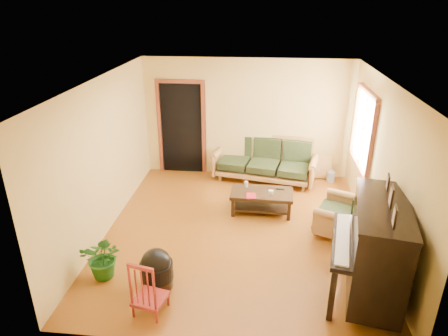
# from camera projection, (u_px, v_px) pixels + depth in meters

# --- Properties ---
(floor) EXTENTS (5.00, 5.00, 0.00)m
(floor) POSITION_uv_depth(u_px,v_px,m) (238.00, 231.00, 6.94)
(floor) COLOR #67350D
(floor) RESTS_ON ground
(doorway) EXTENTS (1.08, 0.16, 2.05)m
(doorway) POSITION_uv_depth(u_px,v_px,m) (182.00, 129.00, 8.94)
(doorway) COLOR black
(doorway) RESTS_ON floor
(window) EXTENTS (0.12, 1.36, 1.46)m
(window) POSITION_uv_depth(u_px,v_px,m) (364.00, 130.00, 7.33)
(window) COLOR white
(window) RESTS_ON right_wall
(sofa) EXTENTS (2.34, 1.34, 0.94)m
(sofa) POSITION_uv_depth(u_px,v_px,m) (264.00, 160.00, 8.69)
(sofa) COLOR olive
(sofa) RESTS_ON floor
(coffee_table) EXTENTS (1.16, 0.66, 0.42)m
(coffee_table) POSITION_uv_depth(u_px,v_px,m) (261.00, 202.00, 7.50)
(coffee_table) COLOR black
(coffee_table) RESTS_ON floor
(armchair) EXTENTS (1.12, 1.14, 0.88)m
(armchair) POSITION_uv_depth(u_px,v_px,m) (340.00, 209.00, 6.75)
(armchair) COLOR olive
(armchair) RESTS_ON floor
(piano) EXTENTS (1.19, 1.69, 1.37)m
(piano) POSITION_uv_depth(u_px,v_px,m) (377.00, 251.00, 5.23)
(piano) COLOR black
(piano) RESTS_ON floor
(footstool) EXTENTS (0.52, 0.52, 0.44)m
(footstool) POSITION_uv_depth(u_px,v_px,m) (157.00, 273.00, 5.55)
(footstool) COLOR black
(footstool) RESTS_ON floor
(red_chair) EXTENTS (0.47, 0.49, 0.82)m
(red_chair) POSITION_uv_depth(u_px,v_px,m) (149.00, 285.00, 5.02)
(red_chair) COLOR maroon
(red_chair) RESTS_ON floor
(leaning_frame) EXTENTS (0.42, 0.11, 0.56)m
(leaning_frame) POSITION_uv_depth(u_px,v_px,m) (323.00, 167.00, 8.85)
(leaning_frame) COLOR #B48D3C
(leaning_frame) RESTS_ON floor
(ceramic_crock) EXTENTS (0.23, 0.23, 0.23)m
(ceramic_crock) POSITION_uv_depth(u_px,v_px,m) (331.00, 177.00, 8.77)
(ceramic_crock) COLOR #3759A6
(ceramic_crock) RESTS_ON floor
(potted_plant) EXTENTS (0.61, 0.53, 0.66)m
(potted_plant) POSITION_uv_depth(u_px,v_px,m) (104.00, 257.00, 5.70)
(potted_plant) COLOR #1B5418
(potted_plant) RESTS_ON floor
(book) EXTENTS (0.19, 0.24, 0.02)m
(book) POSITION_uv_depth(u_px,v_px,m) (246.00, 196.00, 7.24)
(book) COLOR #A31521
(book) RESTS_ON coffee_table
(candle) EXTENTS (0.08, 0.08, 0.11)m
(candle) POSITION_uv_depth(u_px,v_px,m) (246.00, 184.00, 7.59)
(candle) COLOR white
(candle) RESTS_ON coffee_table
(glass_jar) EXTENTS (0.12, 0.12, 0.06)m
(glass_jar) POSITION_uv_depth(u_px,v_px,m) (271.00, 192.00, 7.34)
(glass_jar) COLOR silver
(glass_jar) RESTS_ON coffee_table
(remote) EXTENTS (0.16, 0.07, 0.02)m
(remote) POSITION_uv_depth(u_px,v_px,m) (280.00, 189.00, 7.51)
(remote) COLOR black
(remote) RESTS_ON coffee_table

